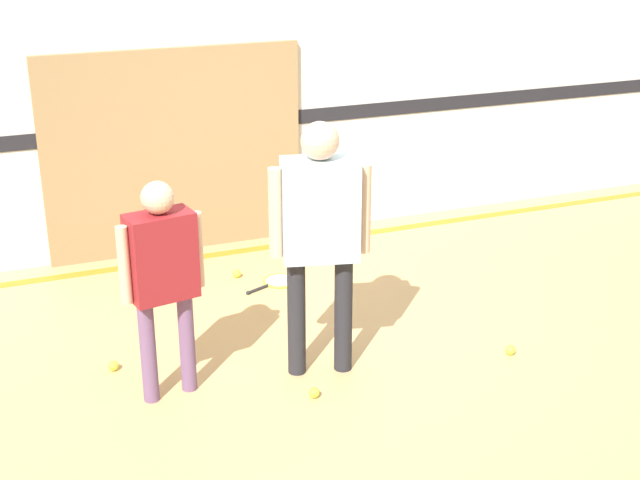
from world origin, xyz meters
TOP-DOWN VIEW (x-y plane):
  - ground_plane at (0.00, 0.00)m, footprint 16.00×16.00m
  - wall_back at (0.00, 2.26)m, footprint 16.00×0.07m
  - wall_panel at (-0.40, 2.20)m, footprint 2.10×0.05m
  - floor_stripe at (0.00, 1.96)m, footprint 14.40×0.10m
  - person_instructor at (-0.06, -0.13)m, footprint 0.59×0.34m
  - person_student_left at (-0.99, -0.07)m, footprint 0.50×0.27m
  - racket_spare_on_floor at (0.13, 1.24)m, footprint 0.49×0.35m
  - tennis_ball_near_instructor at (-0.21, -0.42)m, footprint 0.07×0.07m
  - tennis_ball_by_spare_racket at (-0.13, 1.45)m, footprint 0.07×0.07m
  - tennis_ball_stray_left at (-1.26, 0.34)m, footprint 0.07×0.07m
  - tennis_ball_stray_right at (1.16, -0.39)m, footprint 0.07×0.07m

SIDE VIEW (x-z plane):
  - ground_plane at x=0.00m, z-range 0.00..0.00m
  - floor_stripe at x=0.00m, z-range 0.00..0.01m
  - racket_spare_on_floor at x=0.13m, z-range -0.01..0.03m
  - tennis_ball_near_instructor at x=-0.21m, z-range 0.00..0.07m
  - tennis_ball_by_spare_racket at x=-0.13m, z-range 0.00..0.07m
  - tennis_ball_stray_left at x=-1.26m, z-range 0.00..0.07m
  - tennis_ball_stray_right at x=1.16m, z-range 0.00..0.07m
  - person_student_left at x=-0.99m, z-range 0.16..1.48m
  - wall_panel at x=-0.40m, z-range 0.00..1.67m
  - person_instructor at x=-0.06m, z-range 0.19..1.77m
  - wall_back at x=0.00m, z-range 0.00..3.20m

